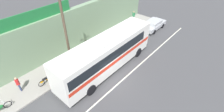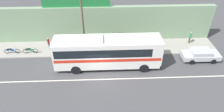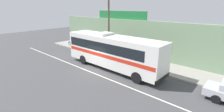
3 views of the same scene
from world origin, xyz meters
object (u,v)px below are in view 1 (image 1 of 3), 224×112
intercity_bus (106,53)px  motorcycle_blue (47,79)px  utility_pole (66,34)px  pedestrian_far_left (134,16)px  pedestrian_near_shop (18,83)px  parked_car (154,24)px

intercity_bus → motorcycle_blue: (-5.13, 2.80, -1.50)m
utility_pole → motorcycle_blue: (-2.55, 0.46, -3.82)m
pedestrian_far_left → pedestrian_near_shop: bearing=-178.3°
intercity_bus → utility_pole: size_ratio=1.41×
parked_car → motorcycle_blue: parked_car is taller
pedestrian_far_left → motorcycle_blue: bearing=-174.6°
parked_car → utility_pole: 14.20m
utility_pole → pedestrian_far_left: (13.61, 1.98, -3.28)m
pedestrian_near_shop → utility_pole: bearing=-17.0°
motorcycle_blue → pedestrian_near_shop: pedestrian_near_shop is taller
utility_pole → intercity_bus: bearing=-42.2°
intercity_bus → parked_car: bearing=3.9°
parked_car → pedestrian_far_left: (-0.02, 3.56, 0.37)m
pedestrian_near_shop → pedestrian_far_left: pedestrian_far_left is taller
pedestrian_far_left → intercity_bus: bearing=-158.6°
motorcycle_blue → pedestrian_near_shop: 2.42m
pedestrian_near_shop → parked_car: bearing=-9.4°
intercity_bus → pedestrian_near_shop: size_ratio=7.36×
pedestrian_near_shop → motorcycle_blue: bearing=-24.4°
parked_car → pedestrian_near_shop: pedestrian_near_shop is taller
intercity_bus → parked_car: size_ratio=2.65×
utility_pole → pedestrian_near_shop: utility_pole is taller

